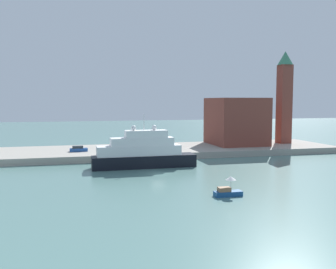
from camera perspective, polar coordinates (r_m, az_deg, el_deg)
name	(u,v)px	position (r m, az deg, el deg)	size (l,w,h in m)	color
ground	(159,174)	(74.16, -1.43, -5.90)	(400.00, 400.00, 0.00)	slate
quay_dock	(135,151)	(100.74, -4.97, -2.55)	(110.00, 23.13, 1.60)	gray
large_yacht	(143,153)	(80.62, -3.84, -2.75)	(22.00, 4.39, 11.34)	black
small_motorboat	(228,190)	(57.57, 8.97, -8.23)	(4.20, 1.56, 2.96)	navy
harbor_building	(236,121)	(111.05, 10.19, 1.98)	(14.17, 15.74, 13.37)	brown
bell_tower	(284,94)	(117.43, 17.08, 5.83)	(4.50, 4.50, 26.94)	brown
parked_car	(78,149)	(96.84, -13.30, -2.14)	(4.35, 1.64, 1.39)	#1E4C99
person_figure	(102,149)	(95.24, -9.83, -2.09)	(0.36, 0.36, 1.67)	#4C4C4C
mooring_bollard	(172,151)	(91.69, 0.64, -2.57)	(0.49, 0.49, 0.67)	black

